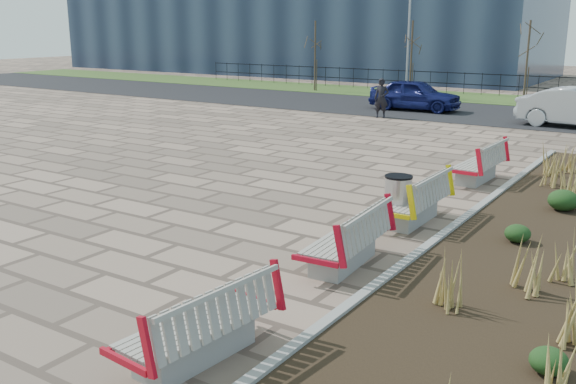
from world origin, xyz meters
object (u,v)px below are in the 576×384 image
Objects in this scene: bench_a at (195,321)px; lamp_west at (408,40)px; bench_b at (344,237)px; bench_c at (412,198)px; bench_d at (477,162)px; car_blue at (415,95)px; litter_bin at (398,201)px; pedestrian at (381,98)px.

bench_a is 28.83m from lamp_west.
bench_b is 2.85m from bench_c.
car_blue is at bearing 120.84° from bench_d.
litter_bin is 0.24× the size of car_blue.
pedestrian is at bearing 129.39° from bench_d.
bench_c is 17.51m from car_blue.
litter_bin is at bearing 97.13° from bench_a.
bench_a is at bearing -87.90° from bench_d.
lamp_west is at bearing 25.71° from car_blue.
lamp_west reaches higher than pedestrian.
bench_d is 11.39m from pedestrian.
bench_c is (0.00, 2.85, 0.00)m from bench_b.
bench_a is at bearing -89.88° from bench_c.
pedestrian is at bearing -74.50° from lamp_west.
bench_c is at bearing -66.60° from lamp_west.
bench_a is 2.13× the size of litter_bin.
bench_b is at bearing -162.74° from car_blue.
bench_a is at bearing -165.63° from car_blue.
bench_d is at bearing 90.12° from bench_c.
pedestrian reaches higher than bench_a.
pedestrian is 8.16m from lamp_west.
bench_a reaches higher than litter_bin.
pedestrian reaches higher than bench_b.
litter_bin is at bearing -67.29° from lamp_west.
litter_bin is 23.02m from lamp_west.
lamp_west is at bearing 112.71° from litter_bin.
litter_bin is 15.12m from pedestrian.
bench_d is 13.75m from car_blue.
bench_c is 2.13× the size of litter_bin.
bench_c is at bearing -78.17° from pedestrian.
litter_bin is 17.74m from car_blue.
car_blue reaches higher than bench_b.
pedestrian is 0.40× the size of car_blue.
litter_bin is at bearing -90.04° from bench_d.
bench_c is at bearing 61.84° from litter_bin.
bench_b and bench_c have the same top height.
bench_c and bench_d have the same top height.
bench_c is 14.92m from pedestrian.
bench_d is 0.51× the size of car_blue.
bench_a is 20.88m from pedestrian.
bench_a is 6.48m from bench_c.
lamp_west is (-9.00, 23.64, 2.54)m from bench_b.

